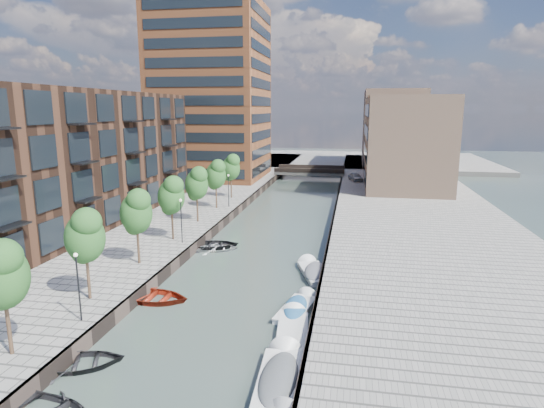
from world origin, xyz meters
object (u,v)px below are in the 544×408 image
(motorboat_2, at_px, (293,329))
(car, at_px, (356,177))
(tree_6, at_px, (231,167))
(tree_5, at_px, (216,174))
(sloop_4, at_px, (213,248))
(sloop_3, at_px, (217,250))
(bridge, at_px, (310,171))
(tree_4, at_px, (197,183))
(motorboat_1, at_px, (280,376))
(tree_1, at_px, (85,234))
(tree_3, at_px, (171,194))
(sloop_2, at_px, (154,301))
(motorboat_4, at_px, (313,271))
(tree_2, at_px, (136,211))
(sloop_1, at_px, (81,366))
(tree_0, at_px, (2,273))

(motorboat_2, xyz_separation_m, car, (3.63, 53.46, 1.59))
(motorboat_2, bearing_deg, tree_6, 110.86)
(tree_5, distance_m, sloop_4, 14.42)
(car, bearing_deg, sloop_3, -127.62)
(bridge, xyz_separation_m, tree_5, (-8.50, -33.00, 3.92))
(tree_4, height_order, motorboat_1, tree_4)
(bridge, xyz_separation_m, motorboat_2, (4.90, -61.18, -1.29))
(tree_1, xyz_separation_m, tree_5, (0.00, 28.00, 0.00))
(bridge, distance_m, tree_1, 61.71)
(tree_3, xyz_separation_m, motorboat_2, (13.40, -14.18, -5.21))
(sloop_2, bearing_deg, motorboat_2, -102.16)
(motorboat_1, relative_size, motorboat_2, 1.11)
(motorboat_1, distance_m, motorboat_4, 15.06)
(tree_1, distance_m, tree_4, 21.00)
(tree_3, distance_m, car, 42.97)
(tree_2, xyz_separation_m, tree_6, (0.00, 28.00, 0.00))
(tree_1, height_order, sloop_3, tree_1)
(sloop_1, bearing_deg, tree_5, -18.25)
(motorboat_2, bearing_deg, car, 86.11)
(tree_2, xyz_separation_m, motorboat_4, (13.74, 2.67, -5.10))
(tree_0, height_order, tree_3, same)
(tree_5, relative_size, motorboat_4, 1.09)
(motorboat_4, bearing_deg, sloop_2, -145.38)
(tree_2, height_order, motorboat_1, tree_2)
(bridge, height_order, tree_4, tree_4)
(tree_3, relative_size, tree_4, 1.00)
(tree_2, relative_size, tree_5, 1.00)
(sloop_3, relative_size, motorboat_4, 0.73)
(car, bearing_deg, tree_6, -152.39)
(tree_0, xyz_separation_m, tree_6, (0.00, 42.00, 0.00))
(tree_4, xyz_separation_m, motorboat_4, (13.74, -11.33, -5.10))
(tree_0, bearing_deg, tree_3, 90.00)
(tree_0, distance_m, motorboat_2, 15.92)
(sloop_3, distance_m, car, 41.05)
(tree_3, bearing_deg, sloop_2, -74.26)
(sloop_2, bearing_deg, sloop_4, 0.83)
(tree_6, xyz_separation_m, motorboat_2, (13.40, -35.18, -5.21))
(sloop_1, bearing_deg, bridge, -28.08)
(tree_4, xyz_separation_m, car, (17.04, 32.28, -3.62))
(sloop_2, height_order, car, car)
(tree_2, bearing_deg, sloop_4, 66.11)
(tree_4, xyz_separation_m, tree_6, (0.00, 14.00, 0.00))
(motorboat_4, bearing_deg, sloop_4, 151.95)
(tree_5, height_order, motorboat_1, tree_5)
(bridge, height_order, motorboat_2, bridge)
(tree_5, height_order, car, tree_5)
(tree_0, relative_size, motorboat_2, 1.13)
(motorboat_4, distance_m, car, 43.76)
(tree_4, distance_m, sloop_4, 8.72)
(tree_5, relative_size, sloop_4, 1.20)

